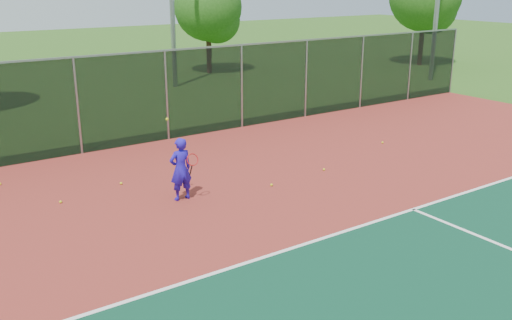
# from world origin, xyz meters

# --- Properties ---
(ground) EXTENTS (120.00, 120.00, 0.00)m
(ground) POSITION_xyz_m (0.00, 0.00, 0.00)
(ground) COLOR #295418
(ground) RESTS_ON ground
(court_apron) EXTENTS (30.00, 20.00, 0.02)m
(court_apron) POSITION_xyz_m (0.00, 2.00, 0.01)
(court_apron) COLOR maroon
(court_apron) RESTS_ON ground
(fence_back) EXTENTS (30.00, 0.06, 3.03)m
(fence_back) POSITION_xyz_m (0.00, 12.00, 1.56)
(fence_back) COLOR black
(fence_back) RESTS_ON court_apron
(tennis_player) EXTENTS (0.59, 0.60, 2.09)m
(tennis_player) POSITION_xyz_m (-2.22, 6.70, 0.81)
(tennis_player) COLOR #2213B7
(tennis_player) RESTS_ON court_apron
(practice_ball_0) EXTENTS (0.07, 0.07, 0.07)m
(practice_ball_0) POSITION_xyz_m (-4.79, 8.14, 0.06)
(practice_ball_0) COLOR #CECE18
(practice_ball_0) RESTS_ON court_apron
(practice_ball_1) EXTENTS (0.07, 0.07, 0.07)m
(practice_ball_1) POSITION_xyz_m (0.17, 6.21, 0.06)
(practice_ball_1) COLOR #CECE18
(practice_ball_1) RESTS_ON court_apron
(practice_ball_2) EXTENTS (0.07, 0.07, 0.07)m
(practice_ball_2) POSITION_xyz_m (-3.07, 8.57, 0.06)
(practice_ball_2) COLOR #CECE18
(practice_ball_2) RESTS_ON court_apron
(practice_ball_3) EXTENTS (0.07, 0.07, 0.07)m
(practice_ball_3) POSITION_xyz_m (5.63, 7.45, 0.06)
(practice_ball_3) COLOR #CECE18
(practice_ball_3) RESTS_ON court_apron
(practice_ball_4) EXTENTS (0.07, 0.07, 0.07)m
(practice_ball_4) POSITION_xyz_m (-5.74, 10.35, 0.06)
(practice_ball_4) COLOR #CECE18
(practice_ball_4) RESTS_ON court_apron
(practice_ball_5) EXTENTS (0.07, 0.07, 0.07)m
(practice_ball_5) POSITION_xyz_m (2.16, 6.41, 0.06)
(practice_ball_5) COLOR #CECE18
(practice_ball_5) RESTS_ON court_apron
(tree_back_mid) EXTENTS (3.87, 3.87, 5.69)m
(tree_back_mid) POSITION_xyz_m (8.60, 23.91, 3.57)
(tree_back_mid) COLOR #361E13
(tree_back_mid) RESTS_ON ground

